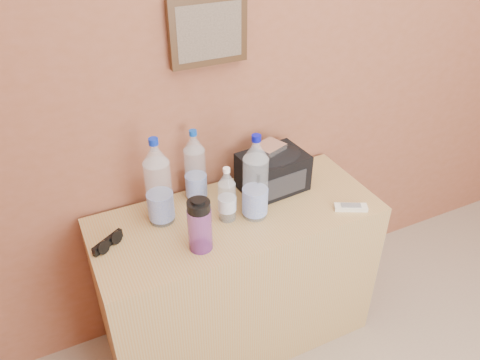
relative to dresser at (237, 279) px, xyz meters
name	(u,v)px	position (x,y,z in m)	size (l,w,h in m)	color
picture_frame	(208,31)	(0.00, 0.24, 1.03)	(0.30, 0.03, 0.25)	#382311
dresser	(237,279)	(0.00, 0.00, 0.00)	(1.17, 0.49, 0.73)	tan
pet_large_b	(159,186)	(-0.28, 0.09, 0.53)	(0.10, 0.10, 0.37)	silver
pet_large_c	(195,169)	(-0.10, 0.18, 0.51)	(0.09, 0.09, 0.32)	silver
pet_large_d	(255,182)	(0.06, -0.04, 0.53)	(0.10, 0.10, 0.36)	silver
pet_small	(227,197)	(-0.05, -0.01, 0.47)	(0.07, 0.07, 0.24)	white
nalgene_bottle	(200,225)	(-0.20, -0.12, 0.47)	(0.09, 0.09, 0.21)	purple
sunglasses	(108,242)	(-0.51, 0.03, 0.38)	(0.14, 0.05, 0.04)	black
ac_remote	(351,207)	(0.43, -0.17, 0.37)	(0.13, 0.04, 0.02)	silver
toiletry_bag	(273,170)	(0.22, 0.10, 0.46)	(0.27, 0.20, 0.18)	black
foil_packet	(270,147)	(0.21, 0.12, 0.56)	(0.11, 0.09, 0.02)	silver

